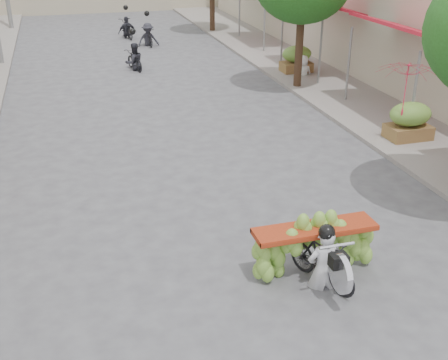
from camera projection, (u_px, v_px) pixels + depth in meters
sidewalk_right at (324, 77)px, 22.13m from camera, size 4.00×60.00×0.12m
produce_crate_mid at (410, 118)px, 15.56m from camera, size 1.20×0.88×1.16m
produce_crate_far at (297, 57)px, 22.53m from camera, size 1.20×0.88×1.16m
banana_motorbike at (319, 245)px, 9.55m from camera, size 2.20×1.77×1.98m
market_umbrella at (410, 62)px, 14.50m from camera, size 1.78×1.78×1.55m
pedestrian at (304, 55)px, 22.02m from camera, size 0.77×0.49×1.52m
bg_motorbike_a at (134, 51)px, 23.15m from camera, size 0.88×1.50×1.95m
bg_motorbike_b at (148, 28)px, 27.56m from camera, size 1.11×1.59×1.95m
bg_motorbike_c at (127, 23)px, 29.46m from camera, size 1.03×1.77×1.95m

